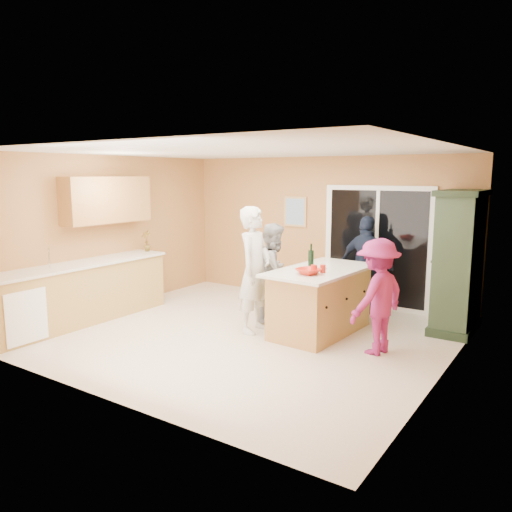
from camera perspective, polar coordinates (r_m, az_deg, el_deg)
The scene contains 22 objects.
floor at distance 7.29m, azimuth -1.43°, elevation -8.96°, with size 5.50×5.50×0.00m, color silver.
ceiling at distance 6.93m, azimuth -1.52°, elevation 11.92°, with size 5.50×5.00×0.10m, color silver.
wall_back at distance 9.13m, azimuth 7.58°, elevation 3.05°, with size 5.50×0.10×2.60m, color tan.
wall_front at distance 5.18m, azimuth -17.59°, elevation -2.10°, with size 5.50×0.10×2.60m, color tan.
wall_left at distance 8.85m, azimuth -16.23°, elevation 2.55°, with size 0.10×5.00×2.60m, color tan.
wall_right at distance 5.88m, azimuth 21.04°, elevation -0.96°, with size 0.10×5.00×2.60m, color tan.
left_cabinet_run at distance 8.12m, azimuth -20.24°, elevation -4.25°, with size 0.65×3.05×1.24m.
upper_cabinets at distance 8.54m, azimuth -16.67°, elevation 6.18°, with size 0.35×1.60×0.75m, color #AC8643.
sliding_door at distance 8.73m, azimuth 13.64°, elevation 0.92°, with size 1.90×0.07×2.10m.
framed_picture at distance 9.34m, azimuth 4.51°, elevation 5.08°, with size 0.46×0.04×0.56m.
kitchen_island at distance 7.32m, azimuth 7.34°, elevation -5.33°, with size 1.09×1.86×0.95m.
green_hutch at distance 7.81m, azimuth 22.15°, elevation -0.79°, with size 0.59×1.13×2.07m.
woman_white at distance 7.22m, azimuth -0.15°, elevation -1.59°, with size 0.67×0.44×1.84m, color silver.
woman_grey at distance 7.80m, azimuth 2.12°, elevation -1.88°, with size 0.75×0.58×1.54m, color #A7A7AA.
woman_navy at distance 8.42m, azimuth 12.50°, elevation -1.00°, with size 0.95×0.39×1.62m, color #172032.
woman_magenta at distance 6.57m, azimuth 13.72°, elevation -4.52°, with size 0.96×0.55×1.49m, color #98216C.
serving_bowl at distance 6.79m, azimuth 6.00°, elevation -1.76°, with size 0.32×0.32×0.08m, color red.
tulip_vase at distance 9.00m, azimuth -12.40°, elevation 1.72°, with size 0.20×0.13×0.38m, color #AD2B11.
tumbler_near at distance 6.92m, azimuth 7.65°, elevation -1.45°, with size 0.08×0.08×0.11m, color red.
tumbler_far at distance 6.82m, azimuth 6.64°, elevation -1.53°, with size 0.09×0.09×0.12m, color red.
wine_bottle at distance 7.25m, azimuth 6.30°, elevation -0.28°, with size 0.08×0.08×0.35m.
white_plate at distance 7.24m, azimuth 7.26°, elevation -1.35°, with size 0.22×0.22×0.01m, color silver.
Camera 1 is at (3.98, -5.66, 2.29)m, focal length 35.00 mm.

